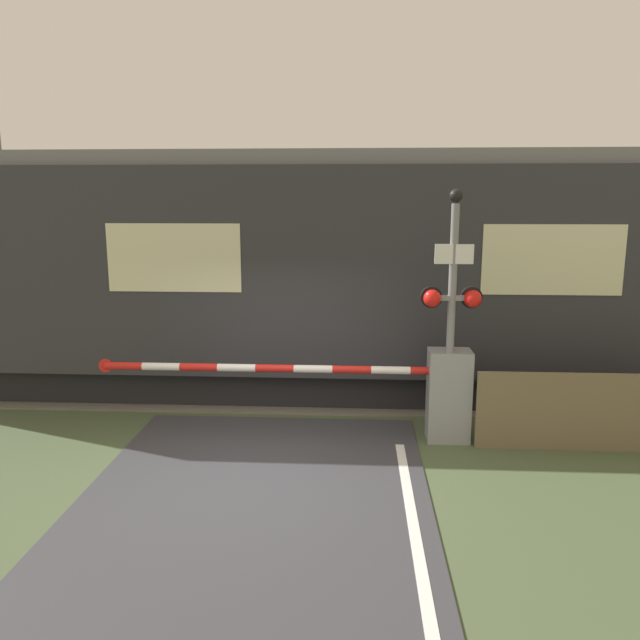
{
  "coord_description": "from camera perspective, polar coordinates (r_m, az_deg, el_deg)",
  "views": [
    {
      "loc": [
        1.16,
        -7.32,
        3.43
      ],
      "look_at": [
        0.61,
        1.9,
        1.62
      ],
      "focal_mm": 35.0,
      "sensor_mm": 36.0,
      "label": 1
    }
  ],
  "objects": [
    {
      "name": "roadside_fence",
      "position": [
        9.45,
        24.47,
        -7.7
      ],
      "size": [
        3.44,
        0.06,
        1.1
      ],
      "color": "#726047",
      "rests_on": "ground_plane"
    },
    {
      "name": "catenary_pole",
      "position": [
        15.78,
        -27.09,
        8.53
      ],
      "size": [
        0.2,
        1.9,
        5.83
      ],
      "color": "slate",
      "rests_on": "ground_plane"
    },
    {
      "name": "train",
      "position": [
        11.57,
        18.19,
        4.08
      ],
      "size": [
        21.11,
        3.08,
        4.17
      ],
      "color": "black",
      "rests_on": "ground_plane"
    },
    {
      "name": "track_bed",
      "position": [
        11.68,
        -2.46,
        -5.89
      ],
      "size": [
        36.0,
        3.2,
        0.13
      ],
      "color": "#666056",
      "rests_on": "ground_plane"
    },
    {
      "name": "ground_plane",
      "position": [
        8.17,
        -5.23,
        -13.8
      ],
      "size": [
        80.0,
        80.0,
        0.0
      ],
      "primitive_type": "plane",
      "color": "#475638"
    },
    {
      "name": "crossing_barrier",
      "position": [
        9.09,
        9.35,
        -6.44
      ],
      "size": [
        5.39,
        0.44,
        1.32
      ],
      "color": "gray",
      "rests_on": "ground_plane"
    },
    {
      "name": "signal_post",
      "position": [
        8.75,
        11.96,
        1.53
      ],
      "size": [
        0.85,
        0.26,
        3.55
      ],
      "color": "gray",
      "rests_on": "ground_plane"
    }
  ]
}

